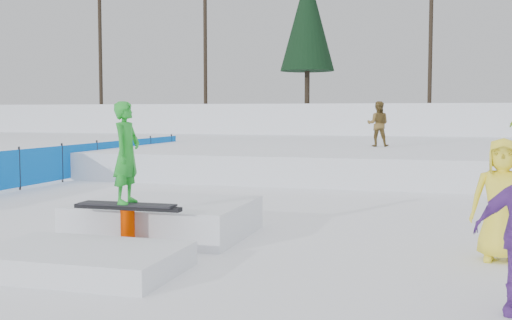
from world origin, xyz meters
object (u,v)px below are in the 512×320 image
(safety_fence, at_px, (62,163))
(jib_rail_feature, at_px, (146,224))
(walker_olive, at_px, (378,124))
(spectator_yellow, at_px, (502,200))

(safety_fence, relative_size, jib_rail_feature, 3.64)
(walker_olive, relative_size, spectator_yellow, 0.94)
(safety_fence, relative_size, spectator_yellow, 9.82)
(safety_fence, distance_m, spectator_yellow, 12.93)
(safety_fence, height_order, walker_olive, walker_olive)
(walker_olive, height_order, jib_rail_feature, walker_olive)
(spectator_yellow, distance_m, jib_rail_feature, 5.03)
(walker_olive, xyz_separation_m, jib_rail_feature, (-2.15, -13.33, -1.26))
(walker_olive, relative_size, jib_rail_feature, 0.35)
(safety_fence, distance_m, walker_olive, 10.33)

